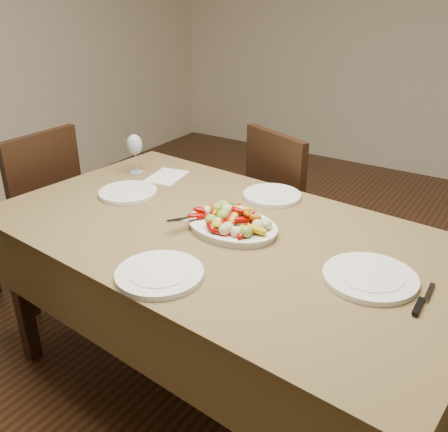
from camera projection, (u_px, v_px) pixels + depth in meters
The scene contains 15 objects.
floor at pixel (243, 355), 2.37m from camera, with size 6.00×6.00×0.00m, color #371F10.
wall_back at pixel (437, 10), 4.04m from camera, with size 5.00×0.02×2.80m, color beige.
dining_table at pixel (224, 313), 2.04m from camera, with size 1.84×1.04×0.76m, color brown.
chair_far at pixel (299, 213), 2.70m from camera, with size 0.42×0.42×0.95m, color black, non-canonical shape.
chair_left at pixel (29, 213), 2.69m from camera, with size 0.42×0.42×0.95m, color black, non-canonical shape.
serving_platter at pixel (232, 227), 1.88m from camera, with size 0.36×0.26×0.02m, color white.
roasted_vegetables at pixel (232, 214), 1.86m from camera, with size 0.29×0.20×0.09m, color #7E0602, non-canonical shape.
serving_spoon at pixel (212, 217), 1.88m from camera, with size 0.28×0.06×0.03m, color #9EA0A8, non-canonical shape.
plate_left at pixel (128, 193), 2.20m from camera, with size 0.26×0.26×0.02m, color white.
plate_right at pixel (370, 278), 1.57m from camera, with size 0.30×0.30×0.02m, color white.
plate_far at pixel (272, 196), 2.17m from camera, with size 0.25×0.25×0.02m, color white.
plate_near at pixel (160, 274), 1.59m from camera, with size 0.28×0.28×0.02m, color white.
wine_glass at pixel (135, 153), 2.41m from camera, with size 0.08×0.08×0.20m, color #8C99A5, non-canonical shape.
menu_card at pixel (167, 176), 2.40m from camera, with size 0.15×0.21×0.00m, color silver.
table_knife at pixel (423, 301), 1.46m from camera, with size 0.02×0.20×0.01m, color #9EA0A8, non-canonical shape.
Camera 1 is at (0.95, -1.61, 1.61)m, focal length 40.00 mm.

